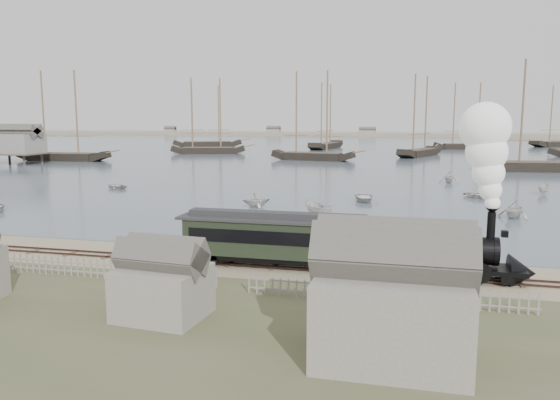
# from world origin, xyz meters

# --- Properties ---
(ground) EXTENTS (600.00, 600.00, 0.00)m
(ground) POSITION_xyz_m (0.00, 0.00, 0.00)
(ground) COLOR tan
(ground) RESTS_ON ground
(harbor_water) EXTENTS (600.00, 336.00, 0.06)m
(harbor_water) POSITION_xyz_m (0.00, 170.00, 0.03)
(harbor_water) COLOR #465765
(harbor_water) RESTS_ON ground
(rail_track) EXTENTS (120.00, 1.80, 0.16)m
(rail_track) POSITION_xyz_m (0.00, -2.00, 0.04)
(rail_track) COLOR #38241E
(rail_track) RESTS_ON ground
(picket_fence_west) EXTENTS (19.00, 0.10, 1.20)m
(picket_fence_west) POSITION_xyz_m (-6.50, -7.00, 0.00)
(picket_fence_west) COLOR gray
(picket_fence_west) RESTS_ON ground
(picket_fence_east) EXTENTS (15.00, 0.10, 1.20)m
(picket_fence_east) POSITION_xyz_m (12.50, -7.50, 0.00)
(picket_fence_east) COLOR gray
(picket_fence_east) RESTS_ON ground
(shed_mid) EXTENTS (4.00, 3.50, 3.60)m
(shed_mid) POSITION_xyz_m (2.00, -12.00, 0.00)
(shed_mid) COLOR gray
(shed_mid) RESTS_ON ground
(shed_right) EXTENTS (6.00, 5.00, 5.10)m
(shed_right) POSITION_xyz_m (13.00, -14.00, 0.00)
(shed_right) COLOR gray
(shed_right) RESTS_ON ground
(far_spit) EXTENTS (500.00, 20.00, 1.80)m
(far_spit) POSITION_xyz_m (0.00, 250.00, 0.00)
(far_spit) COLOR tan
(far_spit) RESTS_ON ground
(locomotive) EXTENTS (8.18, 3.05, 10.20)m
(locomotive) POSITION_xyz_m (17.39, -2.00, 4.69)
(locomotive) COLOR black
(locomotive) RESTS_ON ground
(passenger_coach) EXTENTS (12.96, 2.50, 3.15)m
(passenger_coach) POSITION_xyz_m (5.16, -2.00, 2.00)
(passenger_coach) COLOR black
(passenger_coach) RESTS_ON ground
(rowboat_1) EXTENTS (3.54, 3.73, 1.54)m
(rowboat_1) POSITION_xyz_m (-2.80, 20.64, 0.83)
(rowboat_1) COLOR beige
(rowboat_1) RESTS_ON harbor_water
(rowboat_2) EXTENTS (3.98, 3.85, 1.56)m
(rowboat_2) POSITION_xyz_m (4.88, 15.34, 0.84)
(rowboat_2) COLOR beige
(rowboat_2) RESTS_ON harbor_water
(rowboat_3) EXTENTS (4.35, 4.50, 0.76)m
(rowboat_3) POSITION_xyz_m (21.35, 33.20, 0.44)
(rowboat_3) COLOR beige
(rowboat_3) RESTS_ON harbor_water
(rowboat_4) EXTENTS (4.36, 4.19, 1.77)m
(rowboat_4) POSITION_xyz_m (23.24, 20.30, 0.94)
(rowboat_4) COLOR beige
(rowboat_4) RESTS_ON harbor_water
(rowboat_5) EXTENTS (3.32, 2.11, 1.20)m
(rowboat_5) POSITION_xyz_m (29.68, 38.67, 0.66)
(rowboat_5) COLOR beige
(rowboat_5) RESTS_ON harbor_water
(rowboat_6) EXTENTS (3.57, 4.10, 0.71)m
(rowboat_6) POSITION_xyz_m (-25.68, 30.87, 0.41)
(rowboat_6) COLOR beige
(rowboat_6) RESTS_ON harbor_water
(rowboat_7) EXTENTS (3.66, 3.30, 1.70)m
(rowboat_7) POSITION_xyz_m (18.85, 48.79, 0.91)
(rowboat_7) COLOR beige
(rowboat_7) RESTS_ON harbor_water
(rowboat_8) EXTENTS (4.98, 4.02, 0.91)m
(rowboat_8) POSITION_xyz_m (8.16, 27.91, 0.52)
(rowboat_8) COLOR beige
(rowboat_8) RESTS_ON harbor_water
(schooner_0) EXTENTS (21.23, 5.94, 20.00)m
(schooner_0) POSITION_xyz_m (-62.51, 71.61, 10.06)
(schooner_0) COLOR black
(schooner_0) RESTS_ON harbor_water
(schooner_1) EXTENTS (19.84, 10.12, 20.00)m
(schooner_1) POSITION_xyz_m (-39.53, 101.05, 10.06)
(schooner_1) COLOR black
(schooner_1) RESTS_ON harbor_water
(schooner_2) EXTENTS (19.37, 7.30, 20.00)m
(schooner_2) POSITION_xyz_m (-8.54, 86.00, 10.06)
(schooner_2) COLOR black
(schooner_2) RESTS_ON harbor_water
(schooner_3) EXTENTS (11.60, 19.68, 20.00)m
(schooner_3) POSITION_xyz_m (14.97, 104.85, 10.06)
(schooner_3) COLOR black
(schooner_3) RESTS_ON harbor_water
(schooner_4) EXTENTS (24.29, 8.07, 20.00)m
(schooner_4) POSITION_xyz_m (37.18, 70.76, 10.06)
(schooner_4) COLOR black
(schooner_4) RESTS_ON harbor_water
(schooner_6) EXTENTS (22.29, 14.30, 20.00)m
(schooner_6) POSITION_xyz_m (-52.60, 133.98, 10.06)
(schooner_6) COLOR black
(schooner_6) RESTS_ON harbor_water
(schooner_7) EXTENTS (8.64, 22.01, 20.00)m
(schooner_7) POSITION_xyz_m (-12.88, 132.54, 10.06)
(schooner_7) COLOR black
(schooner_7) RESTS_ON harbor_water
(schooner_8) EXTENTS (19.34, 6.79, 20.00)m
(schooner_8) POSITION_xyz_m (28.92, 138.11, 10.06)
(schooner_8) COLOR black
(schooner_8) RESTS_ON harbor_water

